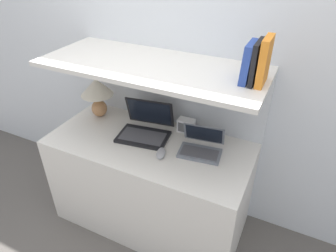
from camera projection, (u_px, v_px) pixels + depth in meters
name	position (u px, v px, depth m)	size (l,w,h in m)	color
ground_plane	(131.00, 249.00, 2.18)	(12.00, 12.00, 0.00)	#56514C
wall_back	(173.00, 60.00, 2.07)	(6.00, 0.05, 2.40)	silver
desk	(150.00, 184.00, 2.22)	(1.39, 0.64, 0.74)	silver
back_riser	(170.00, 132.00, 2.34)	(1.39, 0.04, 1.25)	silver
shelf	(151.00, 66.00, 1.80)	(1.39, 0.58, 0.03)	silver
table_lamp	(97.00, 91.00, 2.22)	(0.24, 0.24, 0.31)	#B27A4C
laptop_large	(145.00, 128.00, 2.09)	(0.38, 0.34, 0.23)	black
laptop_small	(201.00, 147.00, 1.93)	(0.29, 0.25, 0.16)	slate
computer_mouse	(161.00, 153.00, 1.90)	(0.09, 0.13, 0.03)	#99999E
router_box	(186.00, 126.00, 2.12)	(0.11, 0.07, 0.10)	white
book_orange	(265.00, 61.00, 1.49)	(0.04, 0.17, 0.24)	orange
book_black	(256.00, 62.00, 1.51)	(0.02, 0.18, 0.22)	black
book_blue	(249.00, 62.00, 1.52)	(0.05, 0.17, 0.21)	#284293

